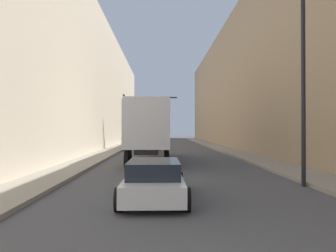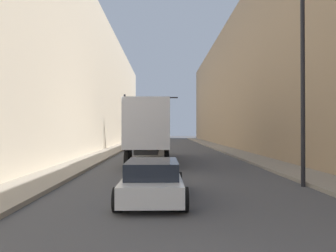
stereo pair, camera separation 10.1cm
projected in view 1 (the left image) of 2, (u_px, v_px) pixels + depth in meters
The scene contains 8 objects.
sidewalk_right at pixel (226, 150), 32.55m from camera, with size 2.08×80.00×0.15m.
sidewalk_left at pixel (112, 150), 32.29m from camera, with size 2.08×80.00×0.15m.
building_right at pixel (267, 77), 32.71m from camera, with size 6.00×80.00×14.70m.
building_left at pixel (71, 80), 32.26m from camera, with size 6.00×80.00×13.99m.
semi_truck at pixel (150, 129), 22.21m from camera, with size 2.46×11.29×3.81m.
sedan_car at pixel (154, 180), 10.04m from camera, with size 1.97×4.32×1.20m.
traffic_signal_gantry at pixel (139, 111), 31.93m from camera, with size 5.30×0.35×5.54m.
street_lamp at pixel (303, 52), 12.32m from camera, with size 0.44×0.44×8.06m.
Camera 1 is at (-0.89, -2.43, 2.16)m, focal length 35.00 mm.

